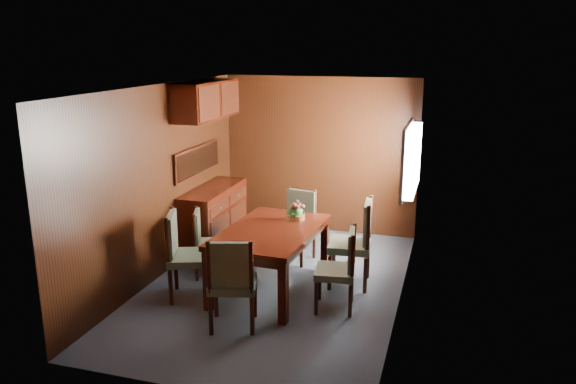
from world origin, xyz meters
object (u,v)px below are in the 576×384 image
(chair_right_near, at_px, (342,265))
(flower_centerpiece, at_px, (296,211))
(chair_left_near, at_px, (183,250))
(chair_head, at_px, (232,279))
(sideboard, at_px, (214,218))
(dining_table, at_px, (271,238))

(chair_right_near, xyz_separation_m, flower_centerpiece, (-0.72, 0.71, 0.35))
(chair_left_near, height_order, chair_head, chair_left_near)
(sideboard, distance_m, flower_centerpiece, 1.62)
(sideboard, distance_m, chair_head, 2.45)
(sideboard, bearing_deg, dining_table, -42.07)
(dining_table, bearing_deg, flower_centerpiece, 71.82)
(chair_right_near, distance_m, flower_centerpiece, 1.07)
(chair_left_near, distance_m, chair_head, 1.00)
(chair_right_near, bearing_deg, flower_centerpiece, 37.71)
(dining_table, height_order, chair_head, chair_head)
(dining_table, xyz_separation_m, chair_left_near, (-0.91, -0.48, -0.08))
(dining_table, distance_m, flower_centerpiece, 0.53)
(sideboard, xyz_separation_m, chair_right_near, (2.14, -1.38, 0.07))
(chair_head, bearing_deg, chair_left_near, 130.33)
(chair_left_near, relative_size, flower_centerpiece, 4.35)
(chair_right_near, height_order, chair_head, chair_head)
(dining_table, height_order, flower_centerpiece, flower_centerpiece)
(sideboard, bearing_deg, chair_head, -61.72)
(flower_centerpiece, bearing_deg, sideboard, 154.53)
(flower_centerpiece, bearing_deg, chair_left_near, -139.61)
(chair_left_near, bearing_deg, dining_table, 98.43)
(sideboard, relative_size, chair_head, 1.38)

